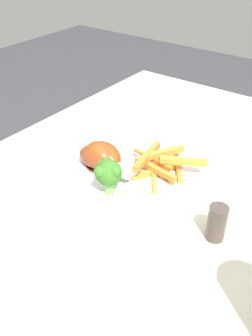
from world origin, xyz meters
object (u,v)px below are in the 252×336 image
at_px(broccoli_floret_front, 108,172).
at_px(chicken_drumstick_near, 100,158).
at_px(chicken_drumstick_far, 106,156).
at_px(pepper_shaker, 217,223).
at_px(chicken_drumstick_extra, 101,156).
at_px(dining_table, 160,228).
at_px(dinner_plate, 126,179).
at_px(carrot_fries_pile, 162,165).
at_px(fork, 239,146).

height_order(broccoli_floret_front, chicken_drumstick_near, broccoli_floret_front).
xyz_separation_m(chicken_drumstick_far, pepper_shaker, (0.04, 0.25, -0.00)).
relative_size(broccoli_floret_front, chicken_drumstick_far, 0.51).
relative_size(chicken_drumstick_far, chicken_drumstick_extra, 1.04).
distance_m(dining_table, chicken_drumstick_extra, 0.20).
distance_m(broccoli_floret_front, chicken_drumstick_far, 0.09).
height_order(dinner_plate, chicken_drumstick_extra, chicken_drumstick_extra).
height_order(chicken_drumstick_extra, pepper_shaker, chicken_drumstick_extra).
distance_m(broccoli_floret_front, chicken_drumstick_extra, 0.08).
xyz_separation_m(carrot_fries_pile, pepper_shaker, (0.09, 0.15, 0.00)).
distance_m(chicken_drumstick_far, chicken_drumstick_extra, 0.01).
bearing_deg(chicken_drumstick_near, chicken_drumstick_extra, 157.52).
bearing_deg(carrot_fries_pile, dinner_plate, -39.83).
height_order(chicken_drumstick_near, chicken_drumstick_far, chicken_drumstick_far).
bearing_deg(dinner_plate, carrot_fries_pile, 140.17).
relative_size(chicken_drumstick_extra, fork, 0.64).
bearing_deg(dining_table, chicken_drumstick_far, -71.87).
bearing_deg(carrot_fries_pile, dining_table, 47.90).
xyz_separation_m(broccoli_floret_front, carrot_fries_pile, (-0.11, 0.04, -0.03)).
bearing_deg(chicken_drumstick_extra, dining_table, 111.25).
xyz_separation_m(dining_table, broccoli_floret_front, (0.10, -0.05, 0.17)).
xyz_separation_m(chicken_drumstick_far, chicken_drumstick_extra, (0.01, -0.01, 0.00)).
relative_size(dinner_plate, chicken_drumstick_extra, 2.34).
height_order(carrot_fries_pile, pepper_shaker, pepper_shaker).
bearing_deg(fork, carrot_fries_pile, -36.65).
bearing_deg(dining_table, dinner_plate, -51.82).
height_order(chicken_drumstick_far, pepper_shaker, pepper_shaker).
relative_size(chicken_drumstick_near, fork, 0.69).
distance_m(dining_table, pepper_shaker, 0.22).
distance_m(chicken_drumstick_near, chicken_drumstick_far, 0.01).
xyz_separation_m(chicken_drumstick_near, chicken_drumstick_extra, (-0.00, 0.00, 0.00)).
relative_size(dining_table, fork, 5.01).
xyz_separation_m(dinner_plate, fork, (-0.25, 0.12, -0.00)).
distance_m(carrot_fries_pile, fork, 0.21).
distance_m(dinner_plate, pepper_shaker, 0.20).
relative_size(dining_table, carrot_fries_pile, 6.46).
bearing_deg(chicken_drumstick_near, pepper_shaker, 82.76).
relative_size(dinner_plate, broccoli_floret_front, 4.38).
bearing_deg(chicken_drumstick_far, fork, 144.38).
bearing_deg(fork, pepper_shaker, -0.09).
relative_size(broccoli_floret_front, fork, 0.34).
relative_size(broccoli_floret_front, carrot_fries_pile, 0.44).
height_order(dining_table, fork, fork).
distance_m(dining_table, chicken_drumstick_far, 0.19).
distance_m(dining_table, broccoli_floret_front, 0.21).
relative_size(chicken_drumstick_near, chicken_drumstick_far, 1.03).
xyz_separation_m(broccoli_floret_front, chicken_drumstick_extra, (-0.06, -0.06, -0.02)).
distance_m(dining_table, carrot_fries_pile, 0.15).
bearing_deg(fork, broccoli_floret_front, -36.37).
distance_m(broccoli_floret_front, chicken_drumstick_near, 0.09).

